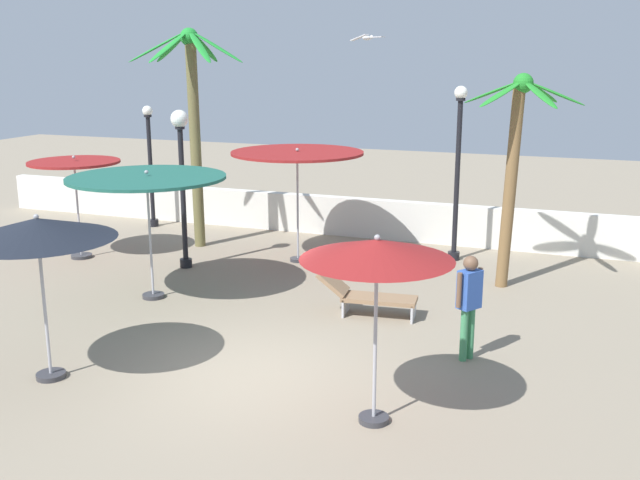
# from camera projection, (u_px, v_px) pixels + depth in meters

# --- Properties ---
(ground_plane) EXTENTS (56.00, 56.00, 0.00)m
(ground_plane) POSITION_uv_depth(u_px,v_px,m) (247.00, 375.00, 11.48)
(ground_plane) COLOR gray
(boundary_wall) EXTENTS (25.20, 0.30, 1.06)m
(boundary_wall) POSITION_uv_depth(u_px,v_px,m) (398.00, 220.00, 19.76)
(boundary_wall) COLOR silver
(boundary_wall) RESTS_ON ground_plane
(patio_umbrella_0) EXTENTS (2.14, 2.14, 2.51)m
(patio_umbrella_0) POSITION_uv_depth(u_px,v_px,m) (75.00, 170.00, 17.60)
(patio_umbrella_0) COLOR #333338
(patio_umbrella_0) RESTS_ON ground_plane
(patio_umbrella_2) EXTENTS (2.29, 2.29, 2.57)m
(patio_umbrella_2) POSITION_uv_depth(u_px,v_px,m) (37.00, 230.00, 10.82)
(patio_umbrella_2) COLOR #333338
(patio_umbrella_2) RESTS_ON ground_plane
(patio_umbrella_3) EXTENTS (2.01, 2.01, 2.61)m
(patio_umbrella_3) POSITION_uv_depth(u_px,v_px,m) (377.00, 252.00, 9.44)
(patio_umbrella_3) COLOR #333338
(patio_umbrella_3) RESTS_ON ground_plane
(patio_umbrella_4) EXTENTS (3.10, 3.10, 2.73)m
(patio_umbrella_4) POSITION_uv_depth(u_px,v_px,m) (297.00, 156.00, 17.20)
(patio_umbrella_4) COLOR #333338
(patio_umbrella_4) RESTS_ON ground_plane
(patio_umbrella_5) EXTENTS (3.12, 3.12, 2.63)m
(patio_umbrella_5) POSITION_uv_depth(u_px,v_px,m) (147.00, 181.00, 14.56)
(patio_umbrella_5) COLOR #333338
(patio_umbrella_5) RESTS_ON ground_plane
(palm_tree_0) EXTENTS (2.46, 2.18, 4.48)m
(palm_tree_0) POSITION_uv_depth(u_px,v_px,m) (515.00, 153.00, 15.18)
(palm_tree_0) COLOR brown
(palm_tree_0) RESTS_ON ground_plane
(palm_tree_1) EXTENTS (2.89, 2.98, 5.47)m
(palm_tree_1) POSITION_uv_depth(u_px,v_px,m) (194.00, 110.00, 18.43)
(palm_tree_1) COLOR brown
(palm_tree_1) RESTS_ON ground_plane
(lamp_post_0) EXTENTS (0.29, 0.29, 3.45)m
(lamp_post_0) POSITION_uv_depth(u_px,v_px,m) (150.00, 163.00, 21.03)
(lamp_post_0) COLOR black
(lamp_post_0) RESTS_ON ground_plane
(lamp_post_1) EXTENTS (0.31, 0.31, 4.14)m
(lamp_post_1) POSITION_uv_depth(u_px,v_px,m) (458.00, 166.00, 17.39)
(lamp_post_1) COLOR black
(lamp_post_1) RESTS_ON ground_plane
(lamp_post_2) EXTENTS (0.40, 0.40, 3.64)m
(lamp_post_2) POSITION_uv_depth(u_px,v_px,m) (182.00, 167.00, 16.75)
(lamp_post_2) COLOR black
(lamp_post_2) RESTS_ON ground_plane
(lounge_chair_0) EXTENTS (1.93, 0.75, 0.84)m
(lounge_chair_0) POSITION_uv_depth(u_px,v_px,m) (367.00, 296.00, 14.01)
(lounge_chair_0) COLOR #B7B7BC
(lounge_chair_0) RESTS_ON ground_plane
(guest_1) EXTENTS (0.40, 0.48, 1.75)m
(guest_1) POSITION_uv_depth(u_px,v_px,m) (469.00, 297.00, 11.81)
(guest_1) COLOR #3F8C59
(guest_1) RESTS_ON ground_plane
(seagull_1) EXTENTS (1.15, 0.76, 0.17)m
(seagull_1) POSITION_uv_depth(u_px,v_px,m) (367.00, 38.00, 20.03)
(seagull_1) COLOR white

